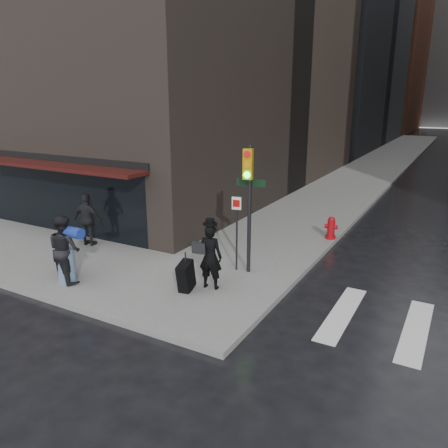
{
  "coord_description": "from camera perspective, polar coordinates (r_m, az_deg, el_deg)",
  "views": [
    {
      "loc": [
        5.57,
        -8.37,
        4.86
      ],
      "look_at": [
        -0.37,
        2.27,
        1.3
      ],
      "focal_mm": 35.0,
      "sensor_mm": 36.0,
      "label": 1
    }
  ],
  "objects": [
    {
      "name": "man_jeans",
      "position": [
        12.1,
        -20.07,
        -3.06
      ],
      "size": [
        1.26,
        0.85,
        1.81
      ],
      "rotation": [
        0.0,
        0.0,
        2.97
      ],
      "color": "black",
      "rests_on": "ground"
    },
    {
      "name": "man_greycoat",
      "position": [
        14.87,
        -17.37,
        0.55
      ],
      "size": [
        1.06,
        0.55,
        1.73
      ],
      "rotation": [
        0.0,
        0.0,
        3.27
      ],
      "color": "black",
      "rests_on": "ground"
    },
    {
      "name": "traffic_light",
      "position": [
        11.59,
        3.12,
        4.15
      ],
      "size": [
        0.88,
        0.47,
        3.53
      ],
      "rotation": [
        0.0,
        0.0,
        0.16
      ],
      "color": "black",
      "rests_on": "ground"
    },
    {
      "name": "man_overcoat",
      "position": [
        11.0,
        -2.46,
        -4.68
      ],
      "size": [
        0.96,
        1.06,
        1.87
      ],
      "rotation": [
        0.0,
        0.0,
        3.3
      ],
      "color": "black",
      "rests_on": "ground"
    },
    {
      "name": "ground",
      "position": [
        11.17,
        -4.09,
        -9.56
      ],
      "size": [
        140.0,
        140.0,
        0.0
      ],
      "primitive_type": "plane",
      "color": "black",
      "rests_on": "ground"
    },
    {
      "name": "fire_hydrant",
      "position": [
        15.43,
        13.8,
        -0.61
      ],
      "size": [
        0.44,
        0.34,
        0.78
      ],
      "rotation": [
        0.0,
        0.0,
        0.08
      ],
      "color": "#9B0910",
      "rests_on": "ground"
    },
    {
      "name": "storefront",
      "position": [
        16.51,
        -21.28,
        4.59
      ],
      "size": [
        8.4,
        1.11,
        2.83
      ],
      "color": "black",
      "rests_on": "ground"
    },
    {
      "name": "bldg_left_far",
      "position": [
        73.23,
        15.43,
        22.15
      ],
      "size": [
        22.0,
        20.0,
        26.0
      ],
      "primitive_type": "cube",
      "color": "brown",
      "rests_on": "ground"
    },
    {
      "name": "sidewalk_left",
      "position": [
        36.13,
        20.2,
        7.7
      ],
      "size": [
        4.0,
        50.0,
        0.15
      ],
      "primitive_type": "cube",
      "color": "slate",
      "rests_on": "ground"
    }
  ]
}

